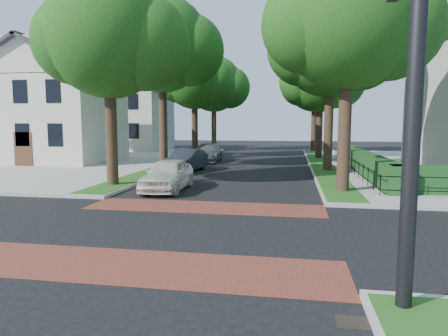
{
  "coord_description": "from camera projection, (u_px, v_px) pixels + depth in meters",
  "views": [
    {
      "loc": [
        3.22,
        -11.35,
        3.2
      ],
      "look_at": [
        0.86,
        2.48,
        1.6
      ],
      "focal_mm": 32.0,
      "sensor_mm": 36.0,
      "label": 1
    }
  ],
  "objects": [
    {
      "name": "parked_car_front",
      "position": [
        168.0,
        175.0,
        18.83
      ],
      "size": [
        1.89,
        4.49,
        1.52
      ],
      "primitive_type": "imported",
      "rotation": [
        0.0,
        0.0,
        0.02
      ],
      "color": "silver",
      "rests_on": "ground"
    },
    {
      "name": "sidewalk_nw",
      "position": [
        21.0,
        160.0,
        33.87
      ],
      "size": [
        30.0,
        30.0,
        0.15
      ],
      "primitive_type": "cube",
      "color": "gray",
      "rests_on": "ground"
    },
    {
      "name": "tree_right_back",
      "position": [
        316.0,
        85.0,
        42.8
      ],
      "size": [
        7.5,
        6.45,
        10.2
      ],
      "color": "black",
      "rests_on": "sidewalk_ne"
    },
    {
      "name": "hedge_main_road",
      "position": [
        363.0,
        161.0,
        25.33
      ],
      "size": [
        1.0,
        18.0,
        1.2
      ],
      "primitive_type": "cube",
      "color": "#143B17",
      "rests_on": "sidewalk_ne"
    },
    {
      "name": "house_left_far",
      "position": [
        126.0,
        106.0,
        45.37
      ],
      "size": [
        10.0,
        9.0,
        10.14
      ],
      "color": "beige",
      "rests_on": "sidewalk_nw"
    },
    {
      "name": "tree_right_near",
      "position": [
        350.0,
        20.0,
        17.3
      ],
      "size": [
        7.75,
        6.67,
        10.66
      ],
      "color": "black",
      "rests_on": "sidewalk_ne"
    },
    {
      "name": "storm_drain",
      "position": [
        357.0,
        323.0,
        6.4
      ],
      "size": [
        0.65,
        0.45,
        0.01
      ],
      "primitive_type": "cube",
      "color": "black",
      "rests_on": "ground"
    },
    {
      "name": "house_left_near",
      "position": [
        54.0,
        99.0,
        31.66
      ],
      "size": [
        10.0,
        9.0,
        10.14
      ],
      "color": "beige",
      "rests_on": "sidewalk_nw"
    },
    {
      "name": "ground",
      "position": [
        182.0,
        229.0,
        12.01
      ],
      "size": [
        120.0,
        120.0,
        0.0
      ],
      "primitive_type": "plane",
      "color": "black",
      "rests_on": "ground"
    },
    {
      "name": "tree_right_mid",
      "position": [
        332.0,
        46.0,
        25.11
      ],
      "size": [
        8.25,
        7.09,
        11.22
      ],
      "color": "black",
      "rests_on": "sidewalk_ne"
    },
    {
      "name": "tree_left_back",
      "position": [
        215.0,
        85.0,
        44.63
      ],
      "size": [
        7.75,
        6.66,
        10.44
      ],
      "color": "black",
      "rests_on": "sidewalk_nw"
    },
    {
      "name": "traffic_signal",
      "position": [
        400.0,
        27.0,
        6.34
      ],
      "size": [
        2.17,
        2.0,
        8.0
      ],
      "color": "black",
      "rests_on": "sidewalk_se"
    },
    {
      "name": "fence_main_road",
      "position": [
        350.0,
        164.0,
        25.49
      ],
      "size": [
        0.06,
        18.0,
        0.9
      ],
      "primitive_type": null,
      "color": "black",
      "rests_on": "sidewalk_ne"
    },
    {
      "name": "crosswalk_near",
      "position": [
        143.0,
        267.0,
        8.88
      ],
      "size": [
        9.0,
        2.2,
        0.01
      ],
      "primitive_type": "cube",
      "color": "maroon",
      "rests_on": "ground"
    },
    {
      "name": "tree_left_far",
      "position": [
        196.0,
        79.0,
        35.83
      ],
      "size": [
        7.0,
        6.02,
        9.86
      ],
      "color": "black",
      "rests_on": "sidewalk_nw"
    },
    {
      "name": "tree_right_far",
      "position": [
        321.0,
        79.0,
        34.02
      ],
      "size": [
        7.25,
        6.23,
        9.74
      ],
      "color": "black",
      "rests_on": "sidewalk_ne"
    },
    {
      "name": "parked_car_middle",
      "position": [
        186.0,
        160.0,
        26.1
      ],
      "size": [
        2.13,
        4.64,
        1.47
      ],
      "primitive_type": "imported",
      "rotation": [
        0.0,
        0.0,
        -0.13
      ],
      "color": "black",
      "rests_on": "ground"
    },
    {
      "name": "parked_car_rear",
      "position": [
        207.0,
        153.0,
        32.67
      ],
      "size": [
        2.36,
        5.19,
        1.48
      ],
      "primitive_type": "imported",
      "rotation": [
        0.0,
        0.0,
        0.06
      ],
      "color": "slate",
      "rests_on": "ground"
    },
    {
      "name": "grass_strip_nw",
      "position": [
        181.0,
        161.0,
        31.61
      ],
      "size": [
        1.6,
        29.8,
        0.02
      ],
      "primitive_type": "cube",
      "color": "#204B15",
      "rests_on": "sidewalk_nw"
    },
    {
      "name": "tree_left_near",
      "position": [
        112.0,
        38.0,
        19.18
      ],
      "size": [
        7.5,
        6.45,
        10.2
      ],
      "color": "black",
      "rests_on": "sidewalk_nw"
    },
    {
      "name": "grass_strip_ne",
      "position": [
        321.0,
        164.0,
        29.8
      ],
      "size": [
        1.6,
        29.8,
        0.02
      ],
      "primitive_type": "cube",
      "color": "#204B15",
      "rests_on": "sidewalk_ne"
    },
    {
      "name": "tree_left_mid",
      "position": [
        165.0,
        46.0,
        26.9
      ],
      "size": [
        8.0,
        6.88,
        11.48
      ],
      "color": "black",
      "rests_on": "sidewalk_nw"
    },
    {
      "name": "crosswalk_far",
      "position": [
        205.0,
        207.0,
        15.15
      ],
      "size": [
        9.0,
        2.2,
        0.01
      ],
      "primitive_type": "cube",
      "color": "maroon",
      "rests_on": "ground"
    }
  ]
}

